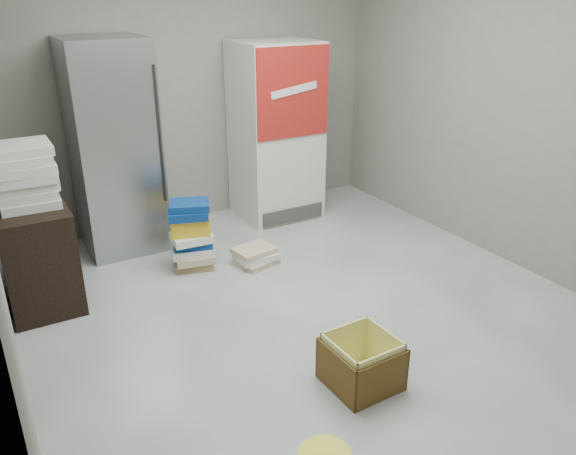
% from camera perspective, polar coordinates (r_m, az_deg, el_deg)
% --- Properties ---
extents(ground, '(5.00, 5.00, 0.00)m').
position_cam_1_polar(ground, '(4.18, 3.96, -9.78)').
color(ground, silver).
rests_on(ground, ground).
extents(room_shell, '(4.04, 5.04, 2.82)m').
position_cam_1_polar(room_shell, '(3.54, 4.78, 15.47)').
color(room_shell, gray).
rests_on(room_shell, ground).
extents(steel_fridge, '(0.70, 0.72, 1.90)m').
position_cam_1_polar(steel_fridge, '(5.30, -17.24, 7.73)').
color(steel_fridge, '#B0B3B8').
rests_on(steel_fridge, ground).
extents(coke_cooler, '(0.80, 0.73, 1.80)m').
position_cam_1_polar(coke_cooler, '(5.87, -1.23, 9.73)').
color(coke_cooler, silver).
rests_on(coke_cooler, ground).
extents(wood_shelf, '(0.50, 0.80, 0.80)m').
position_cam_1_polar(wood_shelf, '(4.68, -24.13, -2.49)').
color(wood_shelf, black).
rests_on(wood_shelf, ground).
extents(supply_box_stack, '(0.43, 0.43, 0.45)m').
position_cam_1_polar(supply_box_stack, '(4.47, -25.18, 4.83)').
color(supply_box_stack, silver).
rests_on(supply_box_stack, wood_shelf).
extents(phonebook_stack_main, '(0.42, 0.37, 0.62)m').
position_cam_1_polar(phonebook_stack_main, '(4.89, -9.81, -0.80)').
color(phonebook_stack_main, '#96784B').
rests_on(phonebook_stack_main, ground).
extents(phonebook_stack_side, '(0.40, 0.34, 0.15)m').
position_cam_1_polar(phonebook_stack_side, '(5.00, -3.30, -2.89)').
color(phonebook_stack_side, '#C3AD8E').
rests_on(phonebook_stack_side, ground).
extents(cardboard_box, '(0.41, 0.41, 0.33)m').
position_cam_1_polar(cardboard_box, '(3.57, 7.45, -13.70)').
color(cardboard_box, yellow).
rests_on(cardboard_box, ground).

